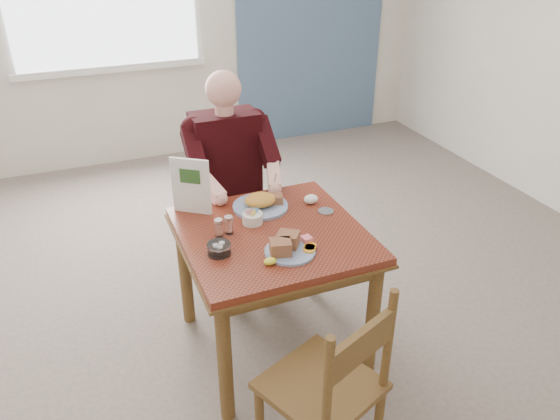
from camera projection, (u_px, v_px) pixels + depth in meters
name	position (u px, v px, depth m)	size (l,w,h in m)	color
floor	(273.00, 344.00, 3.12)	(6.00, 6.00, 0.00)	#62564F
wall_back	(150.00, 10.00, 4.89)	(5.50, 5.50, 0.00)	silver
accent_panel	(312.00, 1.00, 5.40)	(1.60, 0.02, 2.80)	#4A668A
lemon_wedge	(270.00, 261.00, 2.49)	(0.06, 0.04, 0.03)	yellow
napkin	(311.00, 199.00, 3.01)	(0.08, 0.07, 0.05)	white
metal_dish	(326.00, 211.00, 2.93)	(0.08, 0.08, 0.01)	silver
table	(272.00, 250.00, 2.81)	(0.92, 0.92, 0.75)	maroon
chair_far	(228.00, 209.00, 3.54)	(0.42, 0.42, 0.95)	brown
chair_near	(329.00, 390.00, 2.20)	(0.55, 0.55, 0.95)	brown
diner	(230.00, 167.00, 3.31)	(0.53, 0.56, 1.39)	#9C9875
near_plate	(288.00, 246.00, 2.58)	(0.32, 0.32, 0.08)	white
far_plate	(261.00, 203.00, 2.97)	(0.38, 0.38, 0.08)	white
caddy	(252.00, 218.00, 2.82)	(0.11, 0.11, 0.08)	white
shakers	(224.00, 226.00, 2.71)	(0.11, 0.06, 0.10)	white
creamer	(219.00, 249.00, 2.57)	(0.12, 0.12, 0.05)	white
menu	(191.00, 186.00, 2.86)	(0.18, 0.14, 0.31)	white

